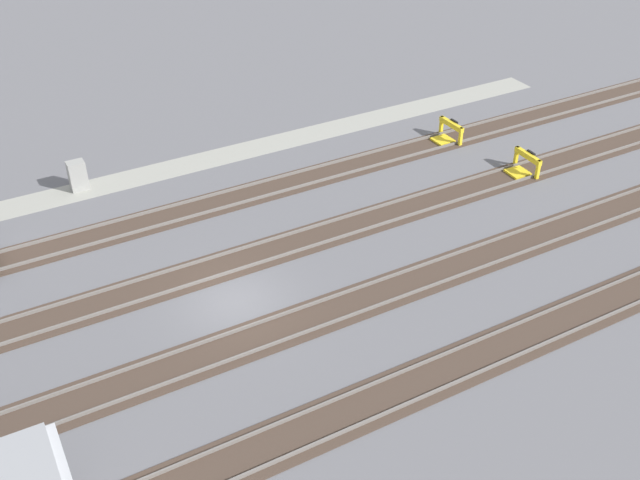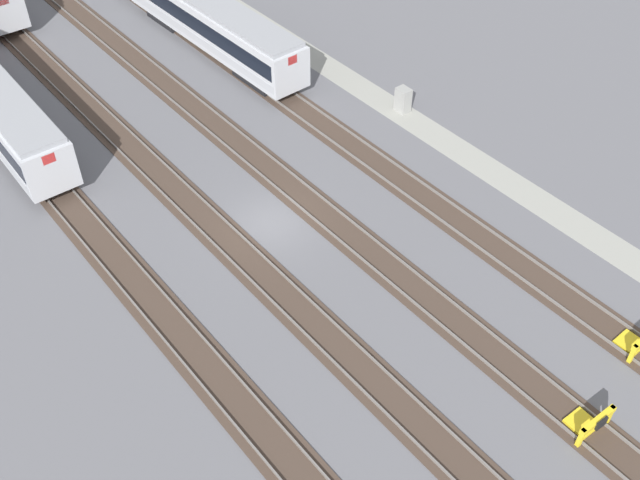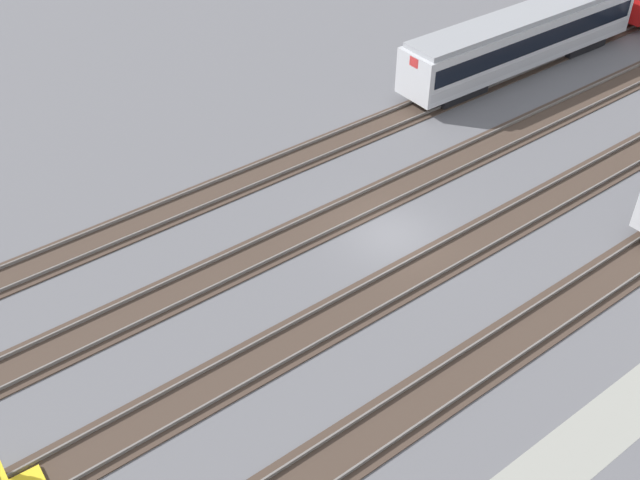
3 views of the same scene
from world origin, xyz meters
TOP-DOWN VIEW (x-y plane):
  - ground_plane at (0.00, 0.00)m, footprint 400.00×400.00m
  - service_walkway at (0.00, -12.46)m, footprint 54.00×2.00m
  - rail_track_nearest at (0.00, -7.79)m, footprint 90.00×2.23m
  - rail_track_near_inner at (0.00, -2.60)m, footprint 90.00×2.24m
  - rail_track_middle at (0.00, 2.60)m, footprint 90.00×2.24m
  - rail_track_far_inner at (0.00, 7.79)m, footprint 90.00×2.23m
  - subway_car_front_row_left_inner at (17.42, 7.81)m, footprint 18.04×3.10m

SIDE VIEW (x-z plane):
  - ground_plane at x=0.00m, z-range 0.00..0.00m
  - service_walkway at x=0.00m, z-range 0.00..0.01m
  - rail_track_nearest at x=0.00m, z-range -0.06..0.15m
  - rail_track_near_inner at x=0.00m, z-range -0.06..0.15m
  - rail_track_middle at x=0.00m, z-range -0.06..0.15m
  - rail_track_far_inner at x=0.00m, z-range -0.06..0.15m
  - subway_car_front_row_left_inner at x=17.42m, z-range 0.19..3.89m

